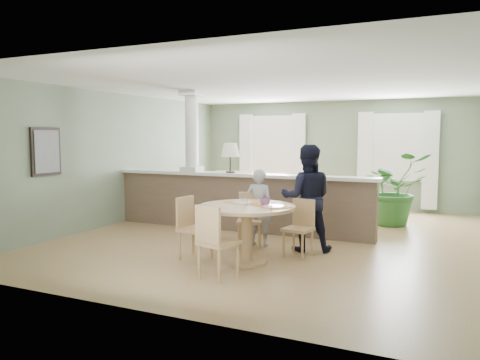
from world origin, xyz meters
The scene contains 12 objects.
ground centered at (0.00, 0.00, 0.00)m, with size 8.00×8.00×0.00m, color tan.
room_shell centered at (-0.03, 0.63, 1.81)m, with size 7.02×8.02×2.71m.
pony_wall centered at (-0.99, 0.20, 0.71)m, with size 5.32×0.38×2.70m.
sofa centered at (-1.24, 1.98, 0.49)m, with size 3.33×1.30×0.97m, color #846248.
houseplant centered at (1.75, 2.06, 0.74)m, with size 1.33×1.16×1.48m, color #2A6126.
dining_table centered at (0.21, -1.85, 0.66)m, with size 1.38×1.38×0.94m.
chair_far_boy centered at (-0.16, -0.90, 0.49)m, with size 0.51×0.51×0.89m.
chair_far_man centered at (0.77, -1.13, 0.47)m, with size 0.45×0.45×0.86m.
chair_near centered at (0.14, -2.72, 0.52)m, with size 0.53×0.53×0.95m.
chair_side centered at (-0.64, -1.97, 0.51)m, with size 0.46×0.46×0.92m.
child_person centered at (-0.05, -0.78, 0.64)m, with size 0.47×0.31×1.28m, color #9E9EA3.
man_person centered at (0.76, -0.77, 0.84)m, with size 0.82×0.64×1.68m, color black.
Camera 1 is at (2.84, -7.85, 1.81)m, focal length 35.00 mm.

